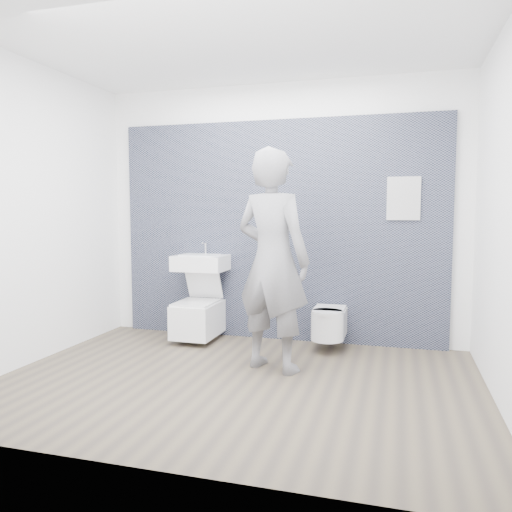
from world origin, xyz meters
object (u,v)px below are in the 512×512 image
(visitor, at_px, (273,261))
(toilet_square, at_px, (198,317))
(washbasin, at_px, (201,262))
(toilet_rounded, at_px, (329,323))

(visitor, bearing_deg, toilet_square, -17.55)
(toilet_square, bearing_deg, washbasin, 90.00)
(washbasin, height_order, toilet_square, washbasin)
(toilet_rounded, xyz_separation_m, visitor, (-0.40, -0.77, 0.71))
(washbasin, distance_m, toilet_rounded, 1.54)
(washbasin, relative_size, toilet_rounded, 1.01)
(toilet_square, distance_m, toilet_rounded, 1.43)
(toilet_rounded, distance_m, visitor, 1.12)
(toilet_rounded, bearing_deg, washbasin, 177.28)
(washbasin, xyz_separation_m, visitor, (1.03, -0.83, 0.13))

